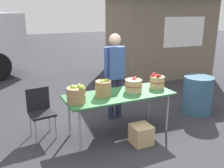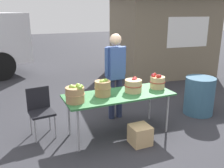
{
  "view_description": "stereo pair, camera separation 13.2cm",
  "coord_description": "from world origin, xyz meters",
  "views": [
    {
      "loc": [
        -1.86,
        -3.66,
        2.17
      ],
      "look_at": [
        0.0,
        0.3,
        0.85
      ],
      "focal_mm": 40.06,
      "sensor_mm": 36.0,
      "label": 1
    },
    {
      "loc": [
        -1.74,
        -3.72,
        2.17
      ],
      "look_at": [
        0.0,
        0.3,
        0.85
      ],
      "focal_mm": 40.06,
      "sensor_mm": 36.0,
      "label": 2
    }
  ],
  "objects": [
    {
      "name": "produce_crate",
      "position": [
        0.17,
        -0.48,
        0.16
      ],
      "size": [
        0.33,
        0.33,
        0.33
      ],
      "primitive_type": "cube",
      "color": "tan",
      "rests_on": "ground"
    },
    {
      "name": "apple_basket_green_1",
      "position": [
        -0.29,
        0.03,
        0.89
      ],
      "size": [
        0.29,
        0.29,
        0.3
      ],
      "color": "#A87F51",
      "rests_on": "market_table"
    },
    {
      "name": "folding_chair",
      "position": [
        -1.28,
        0.5,
        0.51
      ],
      "size": [
        0.44,
        0.44,
        0.86
      ],
      "rotation": [
        0.0,
        0.0,
        0.11
      ],
      "color": "black",
      "rests_on": "ground"
    },
    {
      "name": "ground_plane",
      "position": [
        0.0,
        0.0,
        0.0
      ],
      "size": [
        40.0,
        40.0,
        0.0
      ],
      "primitive_type": "plane",
      "color": "#2D2D33"
    },
    {
      "name": "apple_basket_red_1",
      "position": [
        0.8,
        0.03,
        0.88
      ],
      "size": [
        0.29,
        0.29,
        0.28
      ],
      "color": "tan",
      "rests_on": "market_table"
    },
    {
      "name": "apple_basket_red_0",
      "position": [
        0.29,
        0.01,
        0.87
      ],
      "size": [
        0.32,
        0.32,
        0.26
      ],
      "color": "tan",
      "rests_on": "market_table"
    },
    {
      "name": "market_table",
      "position": [
        0.0,
        0.0,
        0.71
      ],
      "size": [
        1.9,
        0.76,
        0.75
      ],
      "color": "#2D6B38",
      "rests_on": "ground"
    },
    {
      "name": "vendor_adult",
      "position": [
        0.23,
        0.66,
        1.01
      ],
      "size": [
        0.46,
        0.24,
        1.72
      ],
      "rotation": [
        0.0,
        0.0,
        3.19
      ],
      "color": "#262D4C",
      "rests_on": "ground"
    },
    {
      "name": "trash_barrel",
      "position": [
        1.96,
        0.14,
        0.4
      ],
      "size": [
        0.62,
        0.62,
        0.8
      ],
      "primitive_type": "cylinder",
      "color": "#335972",
      "rests_on": "ground"
    },
    {
      "name": "food_kiosk",
      "position": [
        3.29,
        3.6,
        1.38
      ],
      "size": [
        3.78,
        3.24,
        2.74
      ],
      "rotation": [
        0.0,
        0.0,
        -0.1
      ],
      "color": "#726651",
      "rests_on": "ground"
    },
    {
      "name": "apple_basket_green_0",
      "position": [
        -0.8,
        -0.08,
        0.89
      ],
      "size": [
        0.32,
        0.32,
        0.3
      ],
      "color": "#A87F51",
      "rests_on": "market_table"
    }
  ]
}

